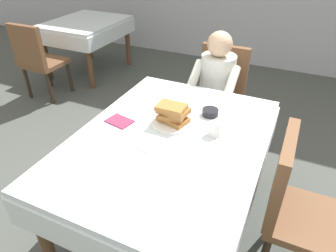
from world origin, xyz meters
TOP-DOWN VIEW (x-y plane):
  - ground_plane at (0.00, 0.00)m, footprint 14.00×14.00m
  - dining_table_main at (0.00, 0.00)m, footprint 1.12×1.52m
  - chair_diner at (-0.01, 1.17)m, footprint 0.44×0.45m
  - diner_person at (-0.01, 1.01)m, footprint 0.40×0.43m
  - chair_right_side at (0.77, 0.00)m, footprint 0.45×0.44m
  - plate_breakfast at (-0.05, 0.16)m, footprint 0.28×0.28m
  - breakfast_stack at (-0.04, 0.16)m, footprint 0.21×0.17m
  - cup_coffee at (0.24, 0.15)m, footprint 0.11×0.08m
  - bowl_butter at (0.14, 0.36)m, footprint 0.11×0.11m
  - fork_left_of_plate at (-0.24, 0.14)m, footprint 0.03×0.18m
  - knife_right_of_plate at (0.14, 0.14)m, footprint 0.02×0.20m
  - spoon_near_edge at (-0.09, -0.18)m, footprint 0.15×0.05m
  - napkin_folded at (-0.37, 0.03)m, footprint 0.19×0.15m
  - background_table_far at (-2.22, 2.05)m, footprint 0.92×1.12m
  - background_chair_empty at (-2.22, 1.10)m, footprint 0.44×0.45m

SIDE VIEW (x-z plane):
  - ground_plane at x=0.00m, z-range 0.00..0.00m
  - chair_diner at x=-0.01m, z-range 0.06..0.99m
  - chair_right_side at x=0.77m, z-range 0.06..0.99m
  - background_chair_empty at x=-2.22m, z-range 0.06..0.99m
  - background_table_far at x=-2.22m, z-range 0.25..0.99m
  - dining_table_main at x=0.00m, z-range 0.28..1.02m
  - diner_person at x=-0.01m, z-range 0.11..1.23m
  - fork_left_of_plate at x=-0.24m, z-range 0.74..0.74m
  - knife_right_of_plate at x=0.14m, z-range 0.74..0.74m
  - spoon_near_edge at x=-0.09m, z-range 0.74..0.74m
  - napkin_folded at x=-0.37m, z-range 0.74..0.75m
  - plate_breakfast at x=-0.05m, z-range 0.74..0.76m
  - bowl_butter at x=0.14m, z-range 0.74..0.78m
  - cup_coffee at x=0.24m, z-range 0.74..0.83m
  - breakfast_stack at x=-0.04m, z-range 0.76..0.88m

